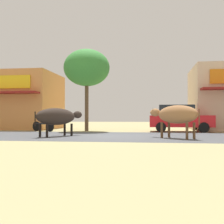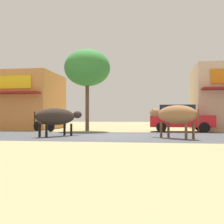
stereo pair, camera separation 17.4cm
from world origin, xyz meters
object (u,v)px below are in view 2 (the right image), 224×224
at_px(parked_motorcycle, 44,124).
at_px(parked_hatchback_car, 180,118).
at_px(roadside_tree, 87,68).
at_px(cow_near_brown, 57,117).
at_px(cow_far_dark, 176,115).

bearing_deg(parked_motorcycle, parked_hatchback_car, 5.21).
distance_m(parked_hatchback_car, parked_motorcycle, 8.52).
height_order(roadside_tree, parked_motorcycle, roadside_tree).
xyz_separation_m(cow_near_brown, cow_far_dark, (5.39, -0.46, 0.09)).
xyz_separation_m(parked_motorcycle, cow_near_brown, (2.43, -4.36, 0.44)).
height_order(parked_hatchback_car, parked_motorcycle, parked_hatchback_car).
height_order(roadside_tree, parked_hatchback_car, roadside_tree).
bearing_deg(roadside_tree, cow_far_dark, -47.06).
height_order(parked_motorcycle, cow_near_brown, cow_near_brown).
distance_m(roadside_tree, cow_near_brown, 6.03).
distance_m(parked_hatchback_car, cow_far_dark, 5.64).
relative_size(parked_hatchback_car, cow_far_dark, 1.73).
distance_m(roadside_tree, parked_hatchback_car, 6.69).
bearing_deg(cow_near_brown, cow_far_dark, -4.89).
bearing_deg(roadside_tree, cow_near_brown, -92.14).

